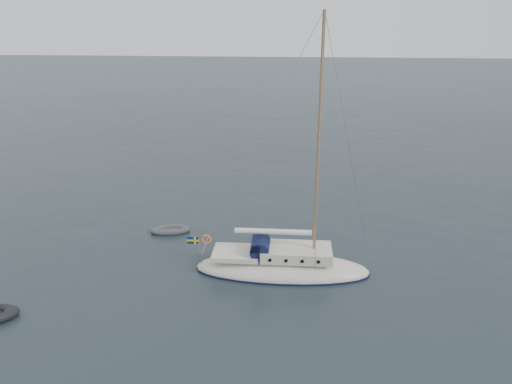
{
  "coord_description": "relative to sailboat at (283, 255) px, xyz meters",
  "views": [
    {
      "loc": [
        2.25,
        -28.21,
        14.35
      ],
      "look_at": [
        -0.22,
        0.0,
        4.16
      ],
      "focal_mm": 35.0,
      "sensor_mm": 36.0,
      "label": 1
    }
  ],
  "objects": [
    {
      "name": "sailboat",
      "position": [
        0.0,
        0.0,
        0.0
      ],
      "size": [
        10.67,
        3.19,
        15.2
      ],
      "rotation": [
        0.0,
        0.0,
        0.01
      ],
      "color": "beige",
      "rests_on": "ground"
    },
    {
      "name": "dinghy",
      "position": [
        -7.95,
        4.98,
        -0.98
      ],
      "size": [
        2.76,
        1.25,
        0.4
      ],
      "rotation": [
        0.0,
        0.0,
        0.24
      ],
      "color": "#47464B",
      "rests_on": "ground"
    },
    {
      "name": "ground",
      "position": [
        -1.52,
        2.22,
        -1.15
      ],
      "size": [
        300.0,
        300.0,
        0.0
      ],
      "primitive_type": "plane",
      "color": "black",
      "rests_on": "ground"
    }
  ]
}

